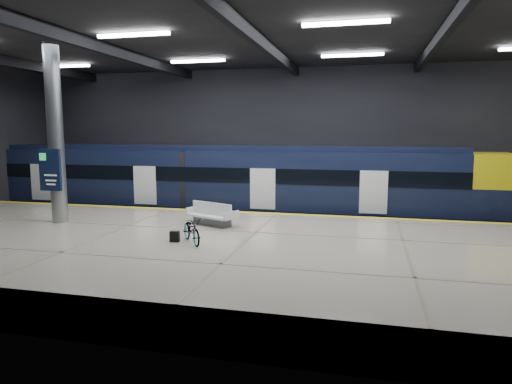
% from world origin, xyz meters
% --- Properties ---
extents(ground, '(30.00, 30.00, 0.00)m').
position_xyz_m(ground, '(0.00, 0.00, 0.00)').
color(ground, black).
rests_on(ground, ground).
extents(room_shell, '(30.10, 16.10, 8.05)m').
position_xyz_m(room_shell, '(-0.00, 0.00, 5.72)').
color(room_shell, black).
rests_on(room_shell, ground).
extents(platform, '(30.00, 11.00, 1.10)m').
position_xyz_m(platform, '(0.00, -2.50, 0.55)').
color(platform, '#B7AA9A').
rests_on(platform, ground).
extents(safety_strip, '(30.00, 0.40, 0.01)m').
position_xyz_m(safety_strip, '(0.00, 2.75, 1.11)').
color(safety_strip, yellow).
rests_on(safety_strip, platform).
extents(rails, '(30.00, 1.52, 0.16)m').
position_xyz_m(rails, '(0.00, 5.50, 0.08)').
color(rails, gray).
rests_on(rails, ground).
extents(train, '(29.40, 2.84, 3.79)m').
position_xyz_m(train, '(-2.13, 5.50, 2.06)').
color(train, black).
rests_on(train, ground).
extents(bench, '(2.15, 1.54, 0.88)m').
position_xyz_m(bench, '(-1.92, -0.21, 1.41)').
color(bench, '#595B60').
rests_on(bench, platform).
extents(bicycle, '(1.45, 1.62, 0.85)m').
position_xyz_m(bicycle, '(-1.63, -2.99, 1.53)').
color(bicycle, '#99999E').
rests_on(bicycle, platform).
extents(pannier_bag, '(0.32, 0.21, 0.35)m').
position_xyz_m(pannier_bag, '(-2.23, -2.99, 1.28)').
color(pannier_bag, black).
rests_on(pannier_bag, platform).
extents(info_column, '(0.90, 0.78, 6.90)m').
position_xyz_m(info_column, '(-8.00, -1.03, 4.46)').
color(info_column, '#9EA0A5').
rests_on(info_column, platform).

